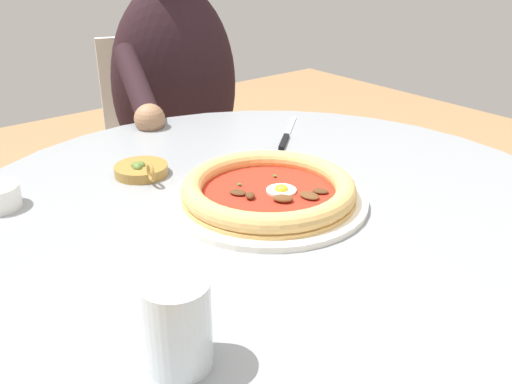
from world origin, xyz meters
The scene contains 7 objects.
dining_table centered at (0.00, 0.00, 0.60)m, with size 1.06×1.06×0.72m.
pizza_on_plate centered at (0.01, 0.00, 0.74)m, with size 0.32×0.32×0.04m.
water_glass centered at (-0.22, 0.31, 0.76)m, with size 0.07×0.07×0.10m.
steak_knife centered at (0.23, -0.23, 0.72)m, with size 0.15×0.18×0.01m.
olive_pan centered at (0.25, 0.11, 0.73)m, with size 0.12×0.10×0.04m.
diner_person centered at (0.73, -0.26, 0.52)m, with size 0.48×0.46×1.18m.
cafe_chair_diner centered at (0.86, -0.31, 0.51)m, with size 0.53×0.53×0.83m.
Camera 1 is at (-0.62, 0.53, 1.12)m, focal length 39.36 mm.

